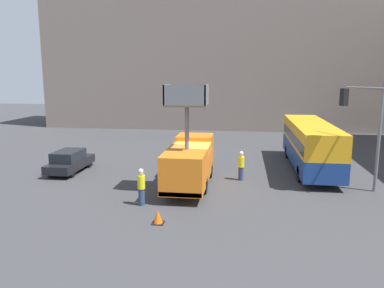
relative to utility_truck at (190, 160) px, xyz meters
name	(u,v)px	position (x,y,z in m)	size (l,w,h in m)	color
ground_plane	(195,185)	(0.29, 0.38, -1.61)	(120.00, 120.00, 0.00)	#38383A
building_backdrop_far	(223,60)	(0.29, 28.02, 6.78)	(44.00, 10.00, 16.79)	gray
utility_truck	(190,160)	(0.00, 0.00, 0.00)	(2.23, 6.88, 6.01)	orange
city_bus	(310,142)	(7.69, 5.46, 0.29)	(2.52, 11.15, 3.25)	navy
traffic_light_pole	(367,120)	(9.69, 0.16, 2.48)	(2.62, 2.37, 6.12)	slate
road_worker_near_truck	(141,187)	(-1.97, -3.47, -0.65)	(0.38, 0.38, 1.91)	navy
road_worker_directing	(241,166)	(2.97, 1.89, -0.69)	(0.38, 0.38, 1.84)	navy
traffic_cone_near_truck	(158,217)	(-0.62, -5.68, -1.32)	(0.54, 0.54, 0.61)	black
parked_car_curbside	(70,161)	(-8.59, 2.35, -0.86)	(1.75, 4.39, 1.50)	black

